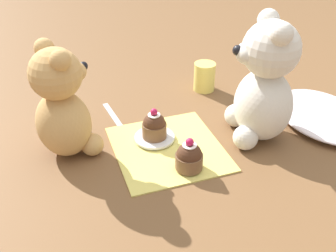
{
  "coord_description": "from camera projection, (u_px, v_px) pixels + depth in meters",
  "views": [
    {
      "loc": [
        0.61,
        -0.21,
        0.48
      ],
      "look_at": [
        0.0,
        0.0,
        0.06
      ],
      "focal_mm": 42.0,
      "sensor_mm": 36.0,
      "label": 1
    }
  ],
  "objects": [
    {
      "name": "cupcake_near_cream_bear",
      "position": [
        189.0,
        157.0,
        0.73
      ],
      "size": [
        0.05,
        0.05,
        0.07
      ],
      "color": "brown",
      "rests_on": "knitted_placemat"
    },
    {
      "name": "teddy_bear_cream",
      "position": [
        264.0,
        85.0,
        0.78
      ],
      "size": [
        0.16,
        0.15,
        0.26
      ],
      "rotation": [
        0.0,
        0.0,
        -0.26
      ],
      "color": "silver",
      "rests_on": "ground_plane"
    },
    {
      "name": "cupcake_near_tan_bear",
      "position": [
        154.0,
        126.0,
        0.81
      ],
      "size": [
        0.05,
        0.05,
        0.07
      ],
      "color": "brown",
      "rests_on": "saucer_plate"
    },
    {
      "name": "juice_glass",
      "position": [
        204.0,
        77.0,
        1.0
      ],
      "size": [
        0.05,
        0.05,
        0.07
      ],
      "primitive_type": "cylinder",
      "color": "#EADB66",
      "rests_on": "ground_plane"
    },
    {
      "name": "teddy_bear_tan",
      "position": [
        63.0,
        106.0,
        0.74
      ],
      "size": [
        0.14,
        0.14,
        0.23
      ],
      "rotation": [
        0.0,
        0.0,
        3.46
      ],
      "color": "tan",
      "rests_on": "ground_plane"
    },
    {
      "name": "ground_plane",
      "position": [
        168.0,
        149.0,
        0.8
      ],
      "size": [
        4.0,
        4.0,
        0.0
      ],
      "primitive_type": "plane",
      "color": "brown"
    },
    {
      "name": "saucer_plate",
      "position": [
        155.0,
        137.0,
        0.82
      ],
      "size": [
        0.08,
        0.08,
        0.01
      ],
      "primitive_type": "cylinder",
      "color": "silver",
      "rests_on": "knitted_placemat"
    },
    {
      "name": "knitted_placemat",
      "position": [
        168.0,
        148.0,
        0.8
      ],
      "size": [
        0.23,
        0.21,
        0.01
      ],
      "primitive_type": "cube",
      "color": "#E0D166",
      "rests_on": "ground_plane"
    },
    {
      "name": "tulle_cloth",
      "position": [
        323.0,
        115.0,
        0.88
      ],
      "size": [
        0.25,
        0.19,
        0.03
      ],
      "primitive_type": "ellipsoid",
      "color": "silver",
      "rests_on": "ground_plane"
    },
    {
      "name": "teaspoon",
      "position": [
        113.0,
        115.0,
        0.91
      ],
      "size": [
        0.12,
        0.02,
        0.01
      ],
      "primitive_type": "cube",
      "rotation": [
        0.0,
        0.0,
        0.11
      ],
      "color": "silver",
      "rests_on": "ground_plane"
    }
  ]
}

